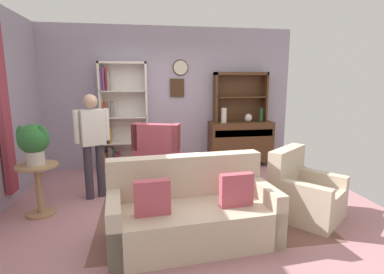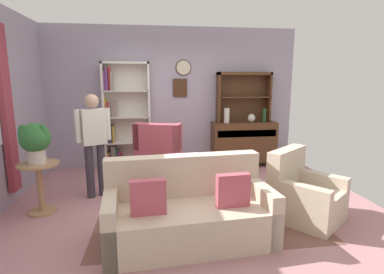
{
  "view_description": "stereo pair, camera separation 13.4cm",
  "coord_description": "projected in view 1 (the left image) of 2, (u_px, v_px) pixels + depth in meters",
  "views": [
    {
      "loc": [
        -0.61,
        -3.98,
        1.75
      ],
      "look_at": [
        0.1,
        0.2,
        0.95
      ],
      "focal_mm": 27.97,
      "sensor_mm": 36.0,
      "label": 1
    },
    {
      "loc": [
        -0.48,
        -4.0,
        1.75
      ],
      "look_at": [
        0.1,
        0.2,
        0.95
      ],
      "focal_mm": 27.97,
      "sensor_mm": 36.0,
      "label": 2
    }
  ],
  "objects": [
    {
      "name": "ground_plane",
      "position": [
        187.0,
        205.0,
        4.28
      ],
      "size": [
        5.4,
        4.6,
        0.02
      ],
      "primitive_type": "cube",
      "color": "#B27A7F"
    },
    {
      "name": "plant_stand",
      "position": [
        39.0,
        184.0,
        3.9
      ],
      "size": [
        0.52,
        0.52,
        0.69
      ],
      "color": "#A87F56",
      "rests_on": "ground_plane"
    },
    {
      "name": "vase_tall",
      "position": [
        224.0,
        115.0,
        5.97
      ],
      "size": [
        0.11,
        0.11,
        0.3
      ],
      "primitive_type": "cylinder",
      "color": "beige",
      "rests_on": "sideboard"
    },
    {
      "name": "sideboard_hutch",
      "position": [
        240.0,
        90.0,
        6.13
      ],
      "size": [
        1.1,
        0.26,
        1.0
      ],
      "color": "#4C2D19",
      "rests_on": "sideboard"
    },
    {
      "name": "person_reading",
      "position": [
        93.0,
        139.0,
        4.4
      ],
      "size": [
        0.5,
        0.33,
        1.56
      ],
      "color": "#38333D",
      "rests_on": "ground_plane"
    },
    {
      "name": "coffee_table",
      "position": [
        192.0,
        184.0,
        4.11
      ],
      "size": [
        0.8,
        0.5,
        0.42
      ],
      "color": "#4C2D19",
      "rests_on": "ground_plane"
    },
    {
      "name": "couch_floral",
      "position": [
        192.0,
        213.0,
        3.31
      ],
      "size": [
        1.86,
        0.99,
        0.9
      ],
      "color": "beige",
      "rests_on": "ground_plane"
    },
    {
      "name": "bookshelf",
      "position": [
        120.0,
        119.0,
        5.81
      ],
      "size": [
        0.9,
        0.3,
        2.1
      ],
      "color": "silver",
      "rests_on": "ground_plane"
    },
    {
      "name": "wall_back",
      "position": [
        171.0,
        98.0,
        6.08
      ],
      "size": [
        5.0,
        0.09,
        2.8
      ],
      "color": "#A399AD",
      "rests_on": "ground_plane"
    },
    {
      "name": "armchair_floral",
      "position": [
        304.0,
        195.0,
        3.87
      ],
      "size": [
        1.07,
        1.08,
        0.88
      ],
      "color": "beige",
      "rests_on": "ground_plane"
    },
    {
      "name": "book_stack",
      "position": [
        184.0,
        178.0,
        3.99
      ],
      "size": [
        0.22,
        0.16,
        0.11
      ],
      "color": "gray",
      "rests_on": "coffee_table"
    },
    {
      "name": "bottle_wine",
      "position": [
        261.0,
        115.0,
        6.09
      ],
      "size": [
        0.07,
        0.07,
        0.28
      ],
      "primitive_type": "cylinder",
      "color": "#194223",
      "rests_on": "sideboard"
    },
    {
      "name": "wingback_chair",
      "position": [
        160.0,
        160.0,
        5.23
      ],
      "size": [
        1.0,
        1.02,
        1.05
      ],
      "color": "#B74C5B",
      "rests_on": "ground_plane"
    },
    {
      "name": "vase_round",
      "position": [
        248.0,
        118.0,
        6.08
      ],
      "size": [
        0.15,
        0.15,
        0.17
      ],
      "primitive_type": "ellipsoid",
      "color": "beige",
      "rests_on": "sideboard"
    },
    {
      "name": "area_rug",
      "position": [
        206.0,
        213.0,
        4.02
      ],
      "size": [
        2.78,
        1.98,
        0.01
      ],
      "primitive_type": "cube",
      "color": "brown",
      "rests_on": "ground_plane"
    },
    {
      "name": "sideboard",
      "position": [
        240.0,
        141.0,
        6.22
      ],
      "size": [
        1.3,
        0.45,
        0.92
      ],
      "color": "#4C2D19",
      "rests_on": "ground_plane"
    },
    {
      "name": "potted_plant_large",
      "position": [
        34.0,
        141.0,
        3.79
      ],
      "size": [
        0.38,
        0.38,
        0.53
      ],
      "color": "beige",
      "rests_on": "plant_stand"
    }
  ]
}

